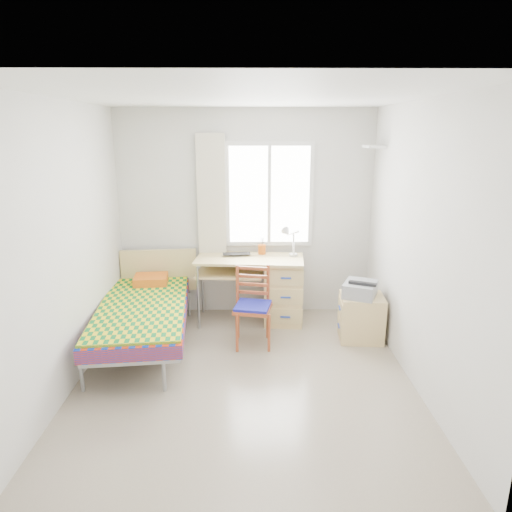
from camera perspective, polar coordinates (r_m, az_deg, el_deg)
The scene contains 17 objects.
floor at distance 4.61m, azimuth -1.44°, elevation -14.94°, with size 3.50×3.50×0.00m, color #BCAD93.
ceiling at distance 3.99m, azimuth -1.70°, elevation 19.33°, with size 3.50×3.50×0.00m, color white.
wall_back at distance 5.82m, azimuth -1.32°, elevation 5.23°, with size 3.20×3.20×0.00m, color silver.
wall_left at distance 4.43m, azimuth -22.73°, elevation 0.79°, with size 3.50×3.50×0.00m, color silver.
wall_right at distance 4.38m, azimuth 19.84°, elevation 0.94°, with size 3.50×3.50×0.00m, color silver.
window at distance 5.76m, azimuth 1.67°, elevation 7.64°, with size 1.10×0.04×1.30m.
curtain at distance 5.74m, azimuth -5.56°, elevation 6.55°, with size 0.35×0.05×1.70m, color beige.
floating_shelf at distance 5.57m, azimuth 14.54°, elevation 13.11°, with size 0.20×0.32×0.03m, color white.
bed at distance 5.22m, azimuth -13.78°, elevation -6.47°, with size 1.13×2.09×0.87m.
desk at distance 5.72m, azimuth 2.76°, elevation -3.86°, with size 1.36×0.71×0.82m.
chair at distance 5.08m, azimuth -0.32°, elevation -5.65°, with size 0.45×0.45×0.89m.
cabinet at distance 5.40m, azimuth 12.97°, elevation -7.49°, with size 0.52×0.47×0.53m.
printer at distance 5.27m, azimuth 12.89°, elevation -4.00°, with size 0.47×0.49×0.17m.
laptop at distance 5.65m, azimuth -2.42°, elevation 0.07°, with size 0.34×0.22×0.03m, color black.
pen_cup at distance 5.76m, azimuth 0.74°, elevation 0.83°, with size 0.09×0.09×0.12m, color orange.
task_lamp at distance 5.51m, azimuth 4.20°, elevation 2.22°, with size 0.23×0.32×0.41m.
book at distance 5.69m, azimuth -2.64°, elevation -2.38°, with size 0.18×0.24×0.02m, color gray.
Camera 1 is at (0.06, -3.98, 2.32)m, focal length 32.00 mm.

